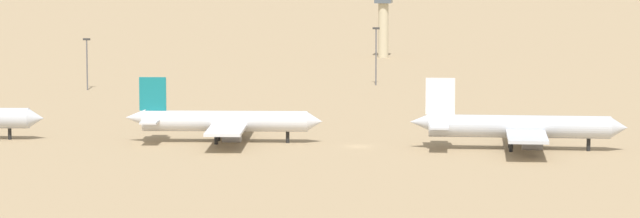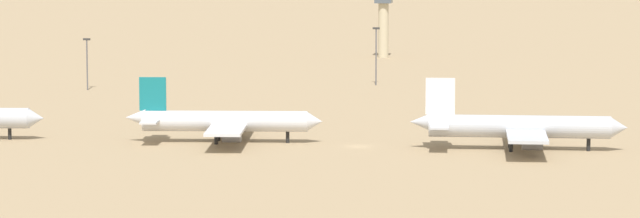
% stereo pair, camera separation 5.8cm
% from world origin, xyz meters
% --- Properties ---
extents(ground, '(4000.00, 4000.00, 0.00)m').
position_xyz_m(ground, '(0.00, 0.00, 0.00)').
color(ground, '#9E8460').
extents(parked_jet_teal_2, '(38.01, 32.19, 12.55)m').
position_xyz_m(parked_jet_teal_2, '(-26.19, 1.31, 4.11)').
color(parked_jet_teal_2, silver).
rests_on(parked_jet_teal_2, ground).
extents(parked_jet_white_3, '(40.26, 33.89, 13.30)m').
position_xyz_m(parked_jet_white_3, '(29.78, 0.16, 4.36)').
color(parked_jet_white_3, silver).
rests_on(parked_jet_white_3, ground).
extents(control_tower, '(5.20, 5.20, 21.78)m').
position_xyz_m(control_tower, '(-17.04, 192.01, 13.14)').
color(control_tower, '#C6B793').
rests_on(control_tower, ground).
extents(light_pole_west, '(1.80, 0.50, 15.03)m').
position_xyz_m(light_pole_west, '(-9.55, 109.65, 8.72)').
color(light_pole_west, '#59595E').
rests_on(light_pole_west, ground).
extents(light_pole_mid, '(1.80, 0.50, 13.05)m').
position_xyz_m(light_pole_mid, '(-79.95, 87.31, 7.69)').
color(light_pole_mid, '#59595E').
rests_on(light_pole_mid, ground).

